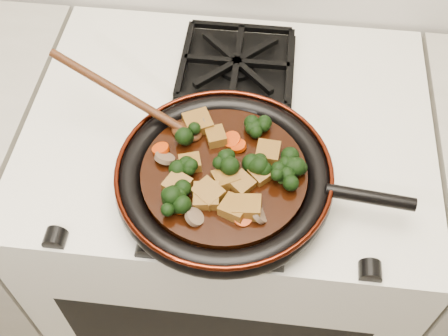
# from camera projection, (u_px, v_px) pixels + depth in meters

# --- Properties ---
(stove) EXTENTS (0.76, 0.60, 0.90)m
(stove) POSITION_uv_depth(u_px,v_px,m) (228.00, 239.00, 1.41)
(stove) COLOR white
(stove) RESTS_ON ground
(burner_grate_front) EXTENTS (0.23, 0.23, 0.03)m
(burner_grate_front) POSITION_uv_depth(u_px,v_px,m) (220.00, 179.00, 0.96)
(burner_grate_front) COLOR black
(burner_grate_front) RESTS_ON stove
(burner_grate_back) EXTENTS (0.23, 0.23, 0.03)m
(burner_grate_back) POSITION_uv_depth(u_px,v_px,m) (237.00, 65.00, 1.12)
(burner_grate_back) COLOR black
(burner_grate_back) RESTS_ON stove
(skillet) EXTENTS (0.49, 0.36, 0.05)m
(skillet) POSITION_uv_depth(u_px,v_px,m) (225.00, 178.00, 0.92)
(skillet) COLOR black
(skillet) RESTS_ON burner_grate_front
(braising_sauce) EXTENTS (0.27, 0.27, 0.02)m
(braising_sauce) POSITION_uv_depth(u_px,v_px,m) (224.00, 176.00, 0.92)
(braising_sauce) COLOR black
(braising_sauce) RESTS_ON skillet
(tofu_cube_0) EXTENTS (0.05, 0.05, 0.02)m
(tofu_cube_0) POSITION_uv_depth(u_px,v_px,m) (178.00, 185.00, 0.89)
(tofu_cube_0) COLOR brown
(tofu_cube_0) RESTS_ON braising_sauce
(tofu_cube_1) EXTENTS (0.05, 0.05, 0.02)m
(tofu_cube_1) POSITION_uv_depth(u_px,v_px,m) (226.00, 179.00, 0.89)
(tofu_cube_1) COLOR brown
(tofu_cube_1) RESTS_ON braising_sauce
(tofu_cube_2) EXTENTS (0.05, 0.05, 0.02)m
(tofu_cube_2) POSITION_uv_depth(u_px,v_px,m) (260.00, 173.00, 0.90)
(tofu_cube_2) COLOR brown
(tofu_cube_2) RESTS_ON braising_sauce
(tofu_cube_3) EXTENTS (0.06, 0.06, 0.03)m
(tofu_cube_3) POSITION_uv_depth(u_px,v_px,m) (198.00, 123.00, 0.96)
(tofu_cube_3) COLOR brown
(tofu_cube_3) RESTS_ON braising_sauce
(tofu_cube_4) EXTENTS (0.06, 0.06, 0.03)m
(tofu_cube_4) POSITION_uv_depth(u_px,v_px,m) (209.00, 194.00, 0.88)
(tofu_cube_4) COLOR brown
(tofu_cube_4) RESTS_ON braising_sauce
(tofu_cube_5) EXTENTS (0.05, 0.05, 0.03)m
(tofu_cube_5) POSITION_uv_depth(u_px,v_px,m) (234.00, 208.00, 0.86)
(tofu_cube_5) COLOR brown
(tofu_cube_5) RESTS_ON braising_sauce
(tofu_cube_6) EXTENTS (0.04, 0.05, 0.02)m
(tofu_cube_6) POSITION_uv_depth(u_px,v_px,m) (216.00, 137.00, 0.94)
(tofu_cube_6) COLOR brown
(tofu_cube_6) RESTS_ON braising_sauce
(tofu_cube_7) EXTENTS (0.04, 0.04, 0.02)m
(tofu_cube_7) POSITION_uv_depth(u_px,v_px,m) (190.00, 163.00, 0.91)
(tofu_cube_7) COLOR brown
(tofu_cube_7) RESTS_ON braising_sauce
(tofu_cube_8) EXTENTS (0.05, 0.05, 0.03)m
(tofu_cube_8) POSITION_uv_depth(u_px,v_px,m) (207.00, 196.00, 0.87)
(tofu_cube_8) COLOR brown
(tofu_cube_8) RESTS_ON braising_sauce
(tofu_cube_9) EXTENTS (0.04, 0.04, 0.02)m
(tofu_cube_9) POSITION_uv_depth(u_px,v_px,m) (268.00, 153.00, 0.92)
(tofu_cube_9) COLOR brown
(tofu_cube_9) RESTS_ON braising_sauce
(tofu_cube_10) EXTENTS (0.05, 0.04, 0.03)m
(tofu_cube_10) POSITION_uv_depth(u_px,v_px,m) (247.00, 208.00, 0.86)
(tofu_cube_10) COLOR brown
(tofu_cube_10) RESTS_ON braising_sauce
(tofu_cube_11) EXTENTS (0.05, 0.05, 0.02)m
(tofu_cube_11) POSITION_uv_depth(u_px,v_px,m) (241.00, 184.00, 0.89)
(tofu_cube_11) COLOR brown
(tofu_cube_11) RESTS_ON braising_sauce
(broccoli_floret_0) EXTENTS (0.08, 0.09, 0.07)m
(broccoli_floret_0) POSITION_uv_depth(u_px,v_px,m) (176.00, 196.00, 0.87)
(broccoli_floret_0) COLOR black
(broccoli_floret_0) RESTS_ON braising_sauce
(broccoli_floret_1) EXTENTS (0.09, 0.08, 0.06)m
(broccoli_floret_1) POSITION_uv_depth(u_px,v_px,m) (260.00, 164.00, 0.91)
(broccoli_floret_1) COLOR black
(broccoli_floret_1) RESTS_ON braising_sauce
(broccoli_floret_2) EXTENTS (0.09, 0.09, 0.07)m
(broccoli_floret_2) POSITION_uv_depth(u_px,v_px,m) (294.00, 164.00, 0.91)
(broccoli_floret_2) COLOR black
(broccoli_floret_2) RESTS_ON braising_sauce
(broccoli_floret_3) EXTENTS (0.07, 0.07, 0.07)m
(broccoli_floret_3) POSITION_uv_depth(u_px,v_px,m) (282.00, 177.00, 0.89)
(broccoli_floret_3) COLOR black
(broccoli_floret_3) RESTS_ON braising_sauce
(broccoli_floret_4) EXTENTS (0.08, 0.08, 0.07)m
(broccoli_floret_4) POSITION_uv_depth(u_px,v_px,m) (173.00, 207.00, 0.86)
(broccoli_floret_4) COLOR black
(broccoli_floret_4) RESTS_ON braising_sauce
(broccoli_floret_5) EXTENTS (0.08, 0.09, 0.07)m
(broccoli_floret_5) POSITION_uv_depth(u_px,v_px,m) (189.00, 137.00, 0.94)
(broccoli_floret_5) COLOR black
(broccoli_floret_5) RESTS_ON braising_sauce
(broccoli_floret_6) EXTENTS (0.08, 0.08, 0.06)m
(broccoli_floret_6) POSITION_uv_depth(u_px,v_px,m) (184.00, 171.00, 0.90)
(broccoli_floret_6) COLOR black
(broccoli_floret_6) RESTS_ON braising_sauce
(broccoli_floret_7) EXTENTS (0.07, 0.07, 0.06)m
(broccoli_floret_7) POSITION_uv_depth(u_px,v_px,m) (259.00, 129.00, 0.95)
(broccoli_floret_7) COLOR black
(broccoli_floret_7) RESTS_ON braising_sauce
(broccoli_floret_8) EXTENTS (0.06, 0.06, 0.06)m
(broccoli_floret_8) POSITION_uv_depth(u_px,v_px,m) (223.00, 164.00, 0.90)
(broccoli_floret_8) COLOR black
(broccoli_floret_8) RESTS_ON braising_sauce
(carrot_coin_0) EXTENTS (0.03, 0.03, 0.02)m
(carrot_coin_0) POSITION_uv_depth(u_px,v_px,m) (239.00, 146.00, 0.94)
(carrot_coin_0) COLOR #BF3305
(carrot_coin_0) RESTS_ON braising_sauce
(carrot_coin_1) EXTENTS (0.03, 0.03, 0.02)m
(carrot_coin_1) POSITION_uv_depth(u_px,v_px,m) (161.00, 149.00, 0.93)
(carrot_coin_1) COLOR #BF3305
(carrot_coin_1) RESTS_ON braising_sauce
(carrot_coin_2) EXTENTS (0.03, 0.03, 0.01)m
(carrot_coin_2) POSITION_uv_depth(u_px,v_px,m) (180.00, 206.00, 0.87)
(carrot_coin_2) COLOR #BF3305
(carrot_coin_2) RESTS_ON braising_sauce
(carrot_coin_3) EXTENTS (0.03, 0.03, 0.02)m
(carrot_coin_3) POSITION_uv_depth(u_px,v_px,m) (243.00, 217.00, 0.85)
(carrot_coin_3) COLOR #BF3305
(carrot_coin_3) RESTS_ON braising_sauce
(carrot_coin_4) EXTENTS (0.03, 0.03, 0.02)m
(carrot_coin_4) POSITION_uv_depth(u_px,v_px,m) (232.00, 140.00, 0.94)
(carrot_coin_4) COLOR #BF3305
(carrot_coin_4) RESTS_ON braising_sauce
(mushroom_slice_0) EXTENTS (0.04, 0.04, 0.02)m
(mushroom_slice_0) POSITION_uv_depth(u_px,v_px,m) (165.00, 158.00, 0.92)
(mushroom_slice_0) COLOR brown
(mushroom_slice_0) RESTS_ON braising_sauce
(mushroom_slice_1) EXTENTS (0.04, 0.04, 0.03)m
(mushroom_slice_1) POSITION_uv_depth(u_px,v_px,m) (207.00, 124.00, 0.96)
(mushroom_slice_1) COLOR brown
(mushroom_slice_1) RESTS_ON braising_sauce
(mushroom_slice_2) EXTENTS (0.03, 0.04, 0.03)m
(mushroom_slice_2) POSITION_uv_depth(u_px,v_px,m) (259.00, 214.00, 0.86)
(mushroom_slice_2) COLOR brown
(mushroom_slice_2) RESTS_ON braising_sauce
(mushroom_slice_3) EXTENTS (0.03, 0.03, 0.02)m
(mushroom_slice_3) POSITION_uv_depth(u_px,v_px,m) (194.00, 217.00, 0.85)
(mushroom_slice_3) COLOR brown
(mushroom_slice_3) RESTS_ON braising_sauce
(wooden_spoon) EXTENTS (0.17, 0.08, 0.27)m
(wooden_spoon) POSITION_uv_depth(u_px,v_px,m) (146.00, 108.00, 0.96)
(wooden_spoon) COLOR #43210E
(wooden_spoon) RESTS_ON braising_sauce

